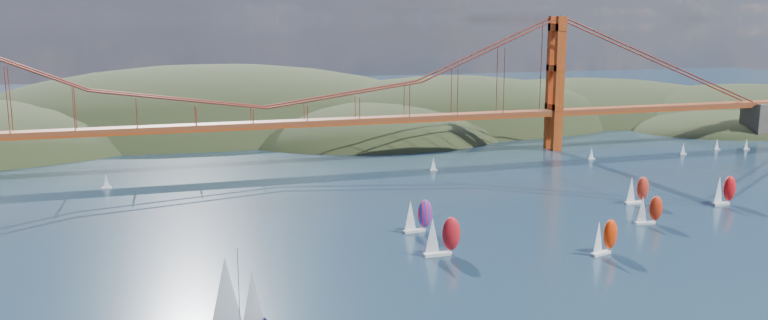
{
  "coord_description": "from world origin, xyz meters",
  "views": [
    {
      "loc": [
        -42.15,
        -93.05,
        53.79
      ],
      "look_at": [
        16.71,
        90.0,
        17.54
      ],
      "focal_mm": 35.0,
      "sensor_mm": 36.0,
      "label": 1
    }
  ],
  "objects_px": {
    "racer_4": "(724,190)",
    "racer_2": "(649,209)",
    "sloop_navy": "(234,294)",
    "racer_3": "(637,189)",
    "racer_1": "(604,236)",
    "racer_0": "(441,235)",
    "racer_rwb": "(417,215)"
  },
  "relations": [
    {
      "from": "racer_0",
      "to": "racer_2",
      "type": "relative_size",
      "value": 1.19
    },
    {
      "from": "racer_1",
      "to": "racer_2",
      "type": "bearing_deg",
      "value": 19.02
    },
    {
      "from": "sloop_navy",
      "to": "racer_1",
      "type": "distance_m",
      "value": 88.57
    },
    {
      "from": "racer_1",
      "to": "racer_0",
      "type": "bearing_deg",
      "value": 147.35
    },
    {
      "from": "racer_2",
      "to": "racer_4",
      "type": "xyz_separation_m",
      "value": [
        34.41,
        11.0,
        0.51
      ]
    },
    {
      "from": "racer_4",
      "to": "racer_1",
      "type": "bearing_deg",
      "value": -161.26
    },
    {
      "from": "racer_0",
      "to": "racer_rwb",
      "type": "distance_m",
      "value": 20.03
    },
    {
      "from": "racer_0",
      "to": "racer_rwb",
      "type": "bearing_deg",
      "value": 87.18
    },
    {
      "from": "racer_2",
      "to": "racer_rwb",
      "type": "xyz_separation_m",
      "value": [
        -61.37,
        11.72,
        0.37
      ]
    },
    {
      "from": "sloop_navy",
      "to": "racer_4",
      "type": "bearing_deg",
      "value": 24.5
    },
    {
      "from": "racer_1",
      "to": "racer_3",
      "type": "xyz_separation_m",
      "value": [
        37.41,
        38.93,
        0.0
      ]
    },
    {
      "from": "racer_2",
      "to": "racer_3",
      "type": "bearing_deg",
      "value": 69.46
    },
    {
      "from": "sloop_navy",
      "to": "racer_0",
      "type": "bearing_deg",
      "value": 35.78
    },
    {
      "from": "sloop_navy",
      "to": "racer_0",
      "type": "relative_size",
      "value": 1.46
    },
    {
      "from": "racer_4",
      "to": "racer_2",
      "type": "bearing_deg",
      "value": -169.64
    },
    {
      "from": "racer_3",
      "to": "racer_1",
      "type": "bearing_deg",
      "value": -135.91
    },
    {
      "from": "sloop_navy",
      "to": "racer_4",
      "type": "xyz_separation_m",
      "value": [
        147.74,
        47.22,
        -2.03
      ]
    },
    {
      "from": "sloop_navy",
      "to": "racer_3",
      "type": "relative_size",
      "value": 1.64
    },
    {
      "from": "racer_1",
      "to": "racer_rwb",
      "type": "height_order",
      "value": "racer_rwb"
    },
    {
      "from": "racer_4",
      "to": "racer_rwb",
      "type": "distance_m",
      "value": 95.79
    },
    {
      "from": "racer_2",
      "to": "racer_3",
      "type": "height_order",
      "value": "racer_3"
    },
    {
      "from": "sloop_navy",
      "to": "racer_3",
      "type": "height_order",
      "value": "sloop_navy"
    },
    {
      "from": "sloop_navy",
      "to": "racer_2",
      "type": "xyz_separation_m",
      "value": [
        113.33,
        36.22,
        -2.55
      ]
    },
    {
      "from": "racer_0",
      "to": "racer_rwb",
      "type": "xyz_separation_m",
      "value": [
        1.51,
        19.97,
        -0.39
      ]
    },
    {
      "from": "sloop_navy",
      "to": "racer_rwb",
      "type": "height_order",
      "value": "sloop_navy"
    },
    {
      "from": "racer_0",
      "to": "racer_3",
      "type": "xyz_separation_m",
      "value": [
        73.78,
        28.33,
        -0.53
      ]
    },
    {
      "from": "racer_1",
      "to": "racer_2",
      "type": "distance_m",
      "value": 32.53
    },
    {
      "from": "racer_0",
      "to": "racer_2",
      "type": "distance_m",
      "value": 63.42
    },
    {
      "from": "racer_1",
      "to": "sloop_navy",
      "type": "bearing_deg",
      "value": 174.91
    },
    {
      "from": "sloop_navy",
      "to": "racer_4",
      "type": "relative_size",
      "value": 1.54
    },
    {
      "from": "sloop_navy",
      "to": "racer_2",
      "type": "relative_size",
      "value": 1.74
    },
    {
      "from": "racer_rwb",
      "to": "racer_1",
      "type": "bearing_deg",
      "value": -48.15
    }
  ]
}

